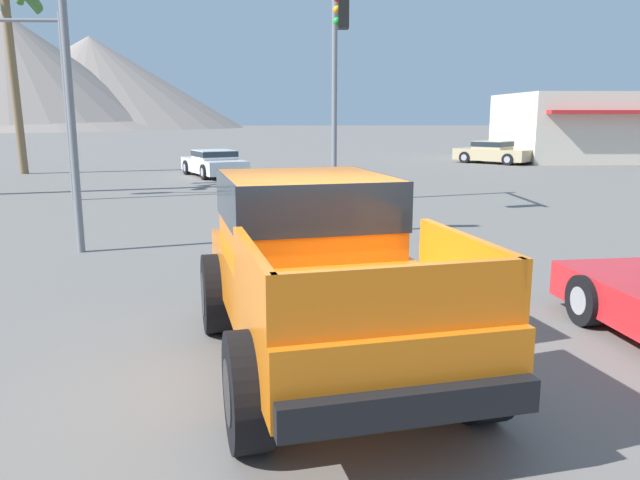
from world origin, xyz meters
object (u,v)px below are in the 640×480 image
(traffic_light_main, at_px, (17,70))
(palm_tree_tall, at_px, (11,26))
(traffic_light_crosswalk, at_px, (337,60))
(orange_pickup_truck, at_px, (316,258))
(parked_car_tan, at_px, (493,152))
(street_lamp_post, at_px, (63,5))
(parked_car_white, at_px, (214,163))

(traffic_light_main, xyz_separation_m, palm_tree_tall, (-3.82, 9.06, 2.45))
(traffic_light_main, distance_m, traffic_light_crosswalk, 9.62)
(traffic_light_main, bearing_deg, orange_pickup_truck, 122.58)
(parked_car_tan, bearing_deg, street_lamp_post, 10.25)
(parked_car_white, height_order, palm_tree_tall, palm_tree_tall)
(orange_pickup_truck, relative_size, street_lamp_post, 0.67)
(orange_pickup_truck, relative_size, traffic_light_main, 0.90)
(parked_car_tan, distance_m, palm_tree_tall, 24.30)
(orange_pickup_truck, xyz_separation_m, street_lamp_post, (-4.30, 5.46, 3.42))
(parked_car_tan, bearing_deg, parked_car_white, -19.91)
(orange_pickup_truck, height_order, traffic_light_main, traffic_light_main)
(street_lamp_post, bearing_deg, traffic_light_crosswalk, 46.77)
(parked_car_white, height_order, parked_car_tan, parked_car_tan)
(traffic_light_crosswalk, xyz_separation_m, palm_tree_tall, (-13.24, 11.04, 2.28))
(palm_tree_tall, bearing_deg, parked_car_white, -10.10)
(orange_pickup_truck, distance_m, street_lamp_post, 7.75)
(orange_pickup_truck, relative_size, traffic_light_crosswalk, 0.86)
(orange_pickup_truck, height_order, traffic_light_crosswalk, traffic_light_crosswalk)
(parked_car_white, xyz_separation_m, street_lamp_post, (-0.73, -15.18, 3.93))
(orange_pickup_truck, xyz_separation_m, palm_tree_tall, (-12.21, 22.18, 5.25))
(parked_car_white, bearing_deg, traffic_light_main, -147.60)
(parked_car_tan, xyz_separation_m, street_lamp_post, (-15.12, -21.98, 3.90))
(orange_pickup_truck, bearing_deg, traffic_light_main, 110.99)
(parked_car_tan, relative_size, palm_tree_tall, 0.49)
(orange_pickup_truck, distance_m, parked_car_tan, 29.51)
(street_lamp_post, bearing_deg, traffic_light_main, 118.09)
(parked_car_tan, relative_size, street_lamp_post, 0.56)
(parked_car_white, xyz_separation_m, palm_tree_tall, (-8.64, 1.54, 5.76))
(traffic_light_main, xyz_separation_m, street_lamp_post, (4.08, -7.65, 0.63))
(orange_pickup_truck, height_order, palm_tree_tall, palm_tree_tall)
(orange_pickup_truck, xyz_separation_m, traffic_light_main, (-8.38, 13.11, 2.79))
(parked_car_white, bearing_deg, palm_tree_tall, 144.91)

